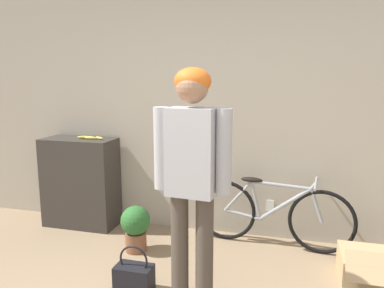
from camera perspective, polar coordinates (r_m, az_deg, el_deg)
name	(u,v)px	position (r m, az deg, el deg)	size (l,w,h in m)	color
wall_back	(221,115)	(3.99, 4.40, 4.47)	(8.00, 0.07, 2.60)	#B7AD99
side_shelf	(81,182)	(4.49, -16.60, -5.60)	(0.82, 0.39, 1.01)	#38332D
person	(192,164)	(2.69, 0.01, -3.02)	(0.57, 0.26, 1.76)	#4C4238
bicycle	(271,213)	(3.90, 12.00, -10.27)	(1.59, 0.46, 0.71)	black
banana	(90,138)	(4.30, -15.23, 0.94)	(0.33, 0.09, 0.04)	#EAD64C
handbag	(134,277)	(3.21, -8.83, -19.37)	(0.30, 0.18, 0.38)	black
cardboard_box	(374,268)	(3.62, 25.93, -16.64)	(0.54, 0.54, 0.33)	tan
potted_plant	(136,226)	(3.79, -8.60, -12.23)	(0.29, 0.29, 0.46)	brown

